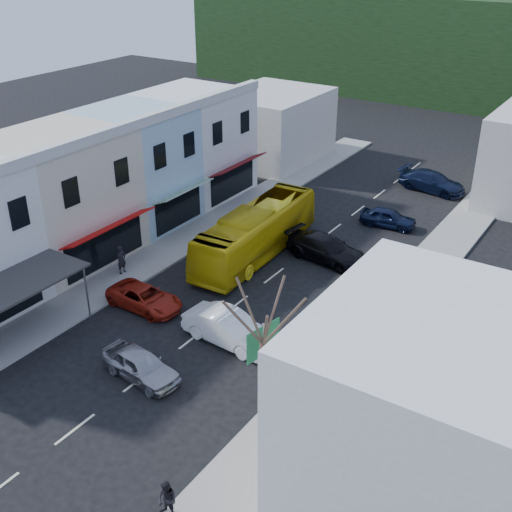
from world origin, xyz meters
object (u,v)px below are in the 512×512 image
at_px(car_silver, 141,365).
at_px(pedestrian_left, 122,260).
at_px(bus, 256,233).
at_px(street_tree, 263,344).
at_px(pedestrian_right, 167,499).
at_px(car_white, 229,331).
at_px(direction_sign, 263,366).
at_px(traffic_signal, 491,153).
at_px(car_red, 145,297).

height_order(car_silver, pedestrian_left, pedestrian_left).
xyz_separation_m(bus, street_tree, (8.72, -12.89, 2.36)).
relative_size(car_silver, pedestrian_right, 2.59).
relative_size(car_white, direction_sign, 1.03).
bearing_deg(car_white, direction_sign, -124.34).
relative_size(pedestrian_right, traffic_signal, 0.33).
relative_size(pedestrian_right, street_tree, 0.22).
distance_m(car_white, traffic_signal, 30.82).
bearing_deg(bus, direction_sign, -58.67).
bearing_deg(direction_sign, car_white, 154.15).
height_order(car_silver, pedestrian_right, pedestrian_right).
height_order(pedestrian_right, direction_sign, direction_sign).
xyz_separation_m(car_white, pedestrian_left, (-9.54, 2.30, 0.30)).
distance_m(bus, car_silver, 13.81).
distance_m(car_white, pedestrian_left, 9.82).
distance_m(bus, direction_sign, 14.64).
bearing_deg(car_red, traffic_signal, -17.62).
distance_m(car_silver, street_tree, 7.11).
relative_size(car_red, pedestrian_left, 2.71).
height_order(car_white, traffic_signal, traffic_signal).
bearing_deg(car_white, car_silver, 162.32).
bearing_deg(pedestrian_right, direction_sign, 96.73).
bearing_deg(car_white, traffic_signal, -5.11).
relative_size(car_silver, car_white, 1.00).
bearing_deg(traffic_signal, street_tree, 109.35).
distance_m(car_silver, car_red, 6.29).
xyz_separation_m(pedestrian_left, pedestrian_right, (14.07, -12.48, 0.00)).
bearing_deg(car_silver, bus, 16.20).
distance_m(pedestrian_left, direction_sign, 14.66).
distance_m(direction_sign, street_tree, 2.02).
height_order(car_white, car_red, same).
relative_size(pedestrian_right, direction_sign, 0.40).
bearing_deg(bus, car_silver, -82.81).
bearing_deg(traffic_signal, pedestrian_right, 109.37).
height_order(street_tree, traffic_signal, street_tree).
distance_m(car_silver, traffic_signal, 35.65).
bearing_deg(car_silver, car_red, 46.38).
distance_m(car_silver, pedestrian_right, 8.42).
distance_m(pedestrian_left, street_tree, 15.66).
height_order(bus, car_white, bus).
bearing_deg(car_white, street_tree, -127.44).
bearing_deg(car_red, direction_sign, -107.14).
bearing_deg(bus, traffic_signal, 64.79).
relative_size(car_white, pedestrian_left, 2.59).
bearing_deg(car_silver, direction_sign, -69.65).
relative_size(bus, pedestrian_right, 6.82).
bearing_deg(pedestrian_right, car_red, 137.70).
bearing_deg(direction_sign, pedestrian_left, 170.18).
height_order(car_silver, street_tree, street_tree).
relative_size(bus, street_tree, 1.48).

